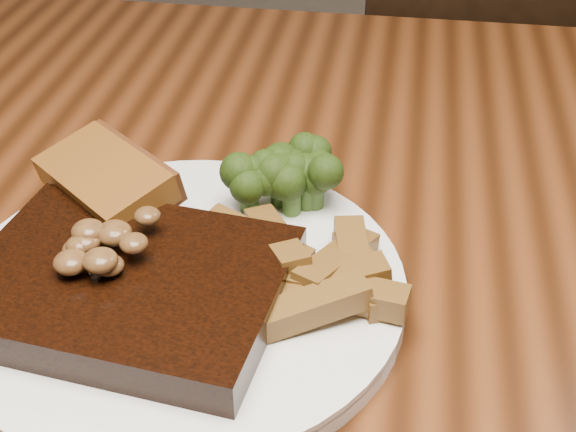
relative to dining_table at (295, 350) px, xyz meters
name	(u,v)px	position (x,y,z in m)	size (l,w,h in m)	color
dining_table	(295,350)	(0.00, 0.00, 0.00)	(1.60, 0.90, 0.75)	#532810
chair_far	(492,156)	(0.20, 0.62, -0.18)	(0.45, 0.45, 0.87)	black
plate	(181,291)	(-0.07, -0.06, 0.10)	(0.29, 0.29, 0.01)	white
steak	(127,287)	(-0.09, -0.08, 0.12)	(0.19, 0.14, 0.03)	black
steak_bone	(91,369)	(-0.09, -0.15, 0.11)	(0.15, 0.01, 0.02)	#BFB494
mushroom_pile	(112,234)	(-0.10, -0.07, 0.15)	(0.06, 0.06, 0.03)	brown
garlic_bread	(109,202)	(-0.14, 0.01, 0.12)	(0.10, 0.06, 0.02)	brown
potato_wedges	(307,266)	(0.01, -0.04, 0.12)	(0.10, 0.10, 0.02)	brown
broccoli_cluster	(290,191)	(-0.01, 0.03, 0.12)	(0.08, 0.08, 0.04)	#22360C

